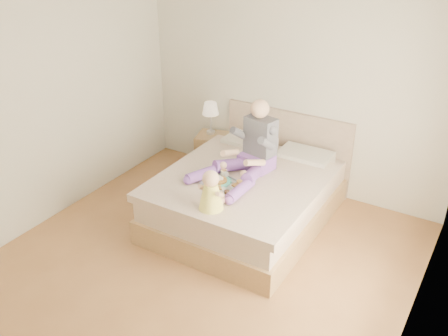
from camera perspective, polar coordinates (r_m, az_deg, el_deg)
The scene contains 7 objects.
room at distance 4.37m, azimuth -2.52°, elevation 4.15°, with size 4.02×4.22×2.71m.
bed at distance 5.77m, azimuth 2.95°, elevation -2.92°, with size 1.70×2.18×1.00m.
nightstand at distance 6.85m, azimuth -1.22°, elevation 1.79°, with size 0.51×0.48×0.52m.
lamp at distance 6.66m, azimuth -1.55°, elevation 6.61°, with size 0.21×0.21×0.44m.
adult at distance 5.50m, azimuth 2.96°, elevation 1.83°, with size 0.73×1.07×0.84m.
tray at distance 5.31m, azimuth 0.11°, elevation -1.81°, with size 0.50×0.44×0.12m.
baby at distance 4.86m, azimuth -1.42°, elevation -2.87°, with size 0.27×0.37×0.41m.
Camera 1 is at (2.32, -3.32, 3.24)m, focal length 40.00 mm.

